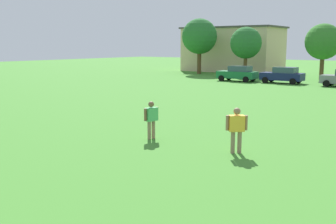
{
  "coord_description": "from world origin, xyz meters",
  "views": [
    {
      "loc": [
        9.19,
        0.58,
        3.93
      ],
      "look_at": [
        2.3,
        10.24,
        1.97
      ],
      "focal_mm": 43.37,
      "sensor_mm": 36.0,
      "label": 1
    }
  ],
  "objects_px": {
    "adult_bystander": "(237,126)",
    "bystander_midfield": "(151,117)",
    "parked_car_navy_1": "(283,75)",
    "tree_left": "(246,43)",
    "tree_far_left": "(199,37)",
    "tree_center_left": "(323,42)",
    "parked_car_green_0": "(238,73)"
  },
  "relations": [
    {
      "from": "bystander_midfield",
      "to": "tree_left",
      "type": "relative_size",
      "value": 0.26
    },
    {
      "from": "parked_car_green_0",
      "to": "tree_far_left",
      "type": "xyz_separation_m",
      "value": [
        -9.65,
        7.75,
        4.22
      ]
    },
    {
      "from": "parked_car_navy_1",
      "to": "tree_far_left",
      "type": "xyz_separation_m",
      "value": [
        -14.54,
        7.27,
        4.22
      ]
    },
    {
      "from": "adult_bystander",
      "to": "parked_car_navy_1",
      "type": "distance_m",
      "value": 29.22
    },
    {
      "from": "adult_bystander",
      "to": "tree_left",
      "type": "distance_m",
      "value": 38.07
    },
    {
      "from": "parked_car_green_0",
      "to": "parked_car_navy_1",
      "type": "bearing_deg",
      "value": -174.42
    },
    {
      "from": "parked_car_green_0",
      "to": "parked_car_navy_1",
      "type": "relative_size",
      "value": 1.0
    },
    {
      "from": "tree_far_left",
      "to": "tree_center_left",
      "type": "bearing_deg",
      "value": -0.85
    },
    {
      "from": "bystander_midfield",
      "to": "tree_far_left",
      "type": "bearing_deg",
      "value": -140.94
    },
    {
      "from": "bystander_midfield",
      "to": "parked_car_navy_1",
      "type": "distance_m",
      "value": 28.36
    },
    {
      "from": "adult_bystander",
      "to": "parked_car_green_0",
      "type": "height_order",
      "value": "adult_bystander"
    },
    {
      "from": "parked_car_navy_1",
      "to": "tree_left",
      "type": "distance_m",
      "value": 10.35
    },
    {
      "from": "bystander_midfield",
      "to": "tree_center_left",
      "type": "bearing_deg",
      "value": -165.24
    },
    {
      "from": "tree_left",
      "to": "parked_car_navy_1",
      "type": "bearing_deg",
      "value": -42.01
    },
    {
      "from": "parked_car_navy_1",
      "to": "adult_bystander",
      "type": "bearing_deg",
      "value": 106.66
    },
    {
      "from": "parked_car_green_0",
      "to": "tree_far_left",
      "type": "height_order",
      "value": "tree_far_left"
    },
    {
      "from": "parked_car_navy_1",
      "to": "tree_left",
      "type": "bearing_deg",
      "value": -42.01
    },
    {
      "from": "adult_bystander",
      "to": "parked_car_navy_1",
      "type": "xyz_separation_m",
      "value": [
        -8.38,
        28.0,
        -0.15
      ]
    },
    {
      "from": "tree_far_left",
      "to": "tree_left",
      "type": "distance_m",
      "value": 7.35
    },
    {
      "from": "adult_bystander",
      "to": "bystander_midfield",
      "type": "distance_m",
      "value": 3.93
    },
    {
      "from": "adult_bystander",
      "to": "parked_car_navy_1",
      "type": "bearing_deg",
      "value": 68.99
    },
    {
      "from": "adult_bystander",
      "to": "tree_left",
      "type": "relative_size",
      "value": 0.27
    },
    {
      "from": "parked_car_green_0",
      "to": "tree_center_left",
      "type": "relative_size",
      "value": 0.68
    },
    {
      "from": "adult_bystander",
      "to": "bystander_midfield",
      "type": "relative_size",
      "value": 1.05
    },
    {
      "from": "tree_center_left",
      "to": "bystander_midfield",
      "type": "bearing_deg",
      "value": -86.01
    },
    {
      "from": "parked_car_navy_1",
      "to": "tree_center_left",
      "type": "relative_size",
      "value": 0.68
    },
    {
      "from": "parked_car_navy_1",
      "to": "bystander_midfield",
      "type": "bearing_deg",
      "value": 99.03
    },
    {
      "from": "tree_center_left",
      "to": "parked_car_navy_1",
      "type": "bearing_deg",
      "value": -105.95
    },
    {
      "from": "tree_far_left",
      "to": "tree_center_left",
      "type": "distance_m",
      "value": 16.57
    },
    {
      "from": "bystander_midfield",
      "to": "parked_car_navy_1",
      "type": "xyz_separation_m",
      "value": [
        -4.45,
        28.01,
        -0.1
      ]
    },
    {
      "from": "bystander_midfield",
      "to": "parked_car_green_0",
      "type": "distance_m",
      "value": 29.07
    },
    {
      "from": "adult_bystander",
      "to": "tree_left",
      "type": "xyz_separation_m",
      "value": [
        -15.66,
        34.56,
        3.18
      ]
    }
  ]
}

